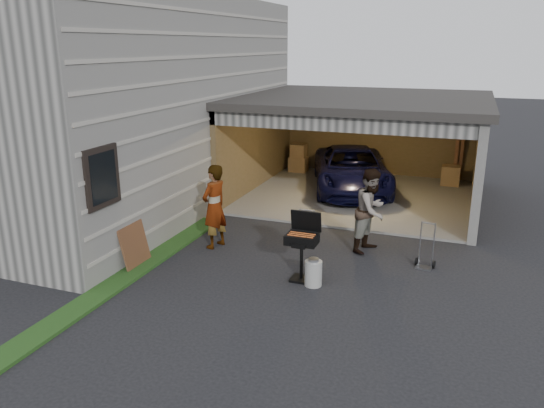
{
  "coord_description": "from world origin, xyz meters",
  "views": [
    {
      "loc": [
        3.59,
        -8.35,
        4.28
      ],
      "look_at": [
        -0.02,
        1.34,
        1.15
      ],
      "focal_mm": 35.0,
      "sensor_mm": 36.0,
      "label": 1
    }
  ],
  "objects": [
    {
      "name": "ground",
      "position": [
        0.0,
        0.0,
        0.0
      ],
      "size": [
        80.0,
        80.0,
        0.0
      ],
      "primitive_type": "plane",
      "color": "black",
      "rests_on": "ground"
    },
    {
      "name": "house",
      "position": [
        -6.0,
        4.0,
        2.75
      ],
      "size": [
        7.0,
        11.0,
        5.5
      ],
      "primitive_type": "cube",
      "color": "#474744",
      "rests_on": "ground"
    },
    {
      "name": "groundcover_strip",
      "position": [
        -2.25,
        -1.0,
        0.03
      ],
      "size": [
        0.5,
        8.0,
        0.06
      ],
      "primitive_type": "cube",
      "color": "#193814",
      "rests_on": "ground"
    },
    {
      "name": "garage",
      "position": [
        0.76,
        6.79,
        1.87
      ],
      "size": [
        6.8,
        6.3,
        2.9
      ],
      "color": "#605E59",
      "rests_on": "ground"
    },
    {
      "name": "minivan",
      "position": [
        0.43,
        6.9,
        0.63
      ],
      "size": [
        3.36,
        4.98,
        1.27
      ],
      "primitive_type": "imported",
      "rotation": [
        0.0,
        0.0,
        0.3
      ],
      "color": "black",
      "rests_on": "ground"
    },
    {
      "name": "woman",
      "position": [
        -1.39,
        1.43,
        0.92
      ],
      "size": [
        0.6,
        0.76,
        1.84
      ],
      "primitive_type": "imported",
      "rotation": [
        0.0,
        0.0,
        -1.83
      ],
      "color": "#A7C4D2",
      "rests_on": "ground"
    },
    {
      "name": "man",
      "position": [
        1.83,
        2.4,
        0.9
      ],
      "size": [
        0.92,
        1.04,
        1.8
      ],
      "primitive_type": "imported",
      "rotation": [
        0.0,
        0.0,
        1.26
      ],
      "color": "#44221A",
      "rests_on": "ground"
    },
    {
      "name": "bbq_grill",
      "position": [
        0.9,
        0.47,
        0.77
      ],
      "size": [
        0.58,
        0.51,
        1.3
      ],
      "color": "black",
      "rests_on": "ground"
    },
    {
      "name": "propane_tank",
      "position": [
        1.17,
        0.3,
        0.24
      ],
      "size": [
        0.33,
        0.33,
        0.48
      ],
      "primitive_type": "cylinder",
      "rotation": [
        0.0,
        0.0,
        -0.03
      ],
      "color": "#B1B1AD",
      "rests_on": "ground"
    },
    {
      "name": "plywood_panel",
      "position": [
        -2.4,
        -0.1,
        0.44
      ],
      "size": [
        0.22,
        0.79,
        0.87
      ],
      "primitive_type": "cube",
      "rotation": [
        0.0,
        -0.21,
        0.0
      ],
      "color": "#51311C",
      "rests_on": "ground"
    },
    {
      "name": "hand_truck",
      "position": [
        3.03,
        1.86,
        0.18
      ],
      "size": [
        0.4,
        0.33,
        0.94
      ],
      "rotation": [
        0.0,
        0.0,
        -0.14
      ],
      "color": "slate",
      "rests_on": "ground"
    }
  ]
}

